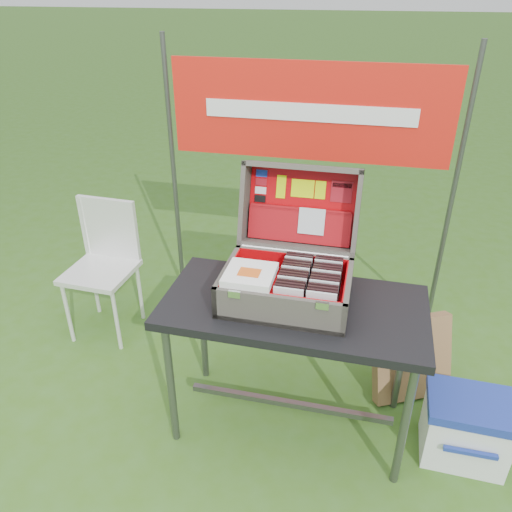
% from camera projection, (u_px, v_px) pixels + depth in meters
% --- Properties ---
extents(ground, '(80.00, 80.00, 0.00)m').
position_uv_depth(ground, '(265.00, 422.00, 2.51)').
color(ground, '#376118').
rests_on(ground, ground).
extents(table, '(1.15, 0.58, 0.72)m').
position_uv_depth(table, '(291.00, 366.00, 2.35)').
color(table, black).
rests_on(table, ground).
extents(table_top, '(1.15, 0.58, 0.04)m').
position_uv_depth(table_top, '(294.00, 307.00, 2.18)').
color(table_top, black).
rests_on(table_top, ground).
extents(table_leg_fl, '(0.04, 0.04, 0.68)m').
position_uv_depth(table_leg_fl, '(171.00, 385.00, 2.27)').
color(table_leg_fl, '#59595B').
rests_on(table_leg_fl, ground).
extents(table_leg_fr, '(0.04, 0.04, 0.68)m').
position_uv_depth(table_leg_fr, '(404.00, 426.00, 2.06)').
color(table_leg_fr, '#59595B').
rests_on(table_leg_fr, ground).
extents(table_leg_bl, '(0.04, 0.04, 0.68)m').
position_uv_depth(table_leg_bl, '(203.00, 326.00, 2.65)').
color(table_leg_bl, '#59595B').
rests_on(table_leg_bl, ground).
extents(table_leg_br, '(0.04, 0.04, 0.68)m').
position_uv_depth(table_leg_br, '(402.00, 355.00, 2.44)').
color(table_leg_br, '#59595B').
rests_on(table_leg_br, ground).
extents(table_brace, '(1.00, 0.03, 0.03)m').
position_uv_depth(table_brace, '(289.00, 403.00, 2.46)').
color(table_brace, '#59595B').
rests_on(table_brace, ground).
extents(suitcase, '(0.55, 0.55, 0.50)m').
position_uv_depth(suitcase, '(290.00, 245.00, 2.11)').
color(suitcase, '#544F47').
rests_on(suitcase, table).
extents(suitcase_base_bottom, '(0.55, 0.39, 0.02)m').
position_uv_depth(suitcase_base_bottom, '(286.00, 299.00, 2.18)').
color(suitcase_base_bottom, '#544F47').
rests_on(suitcase_base_bottom, table_top).
extents(suitcase_base_wall_front, '(0.55, 0.02, 0.15)m').
position_uv_depth(suitcase_base_wall_front, '(278.00, 312.00, 1.99)').
color(suitcase_base_wall_front, '#544F47').
rests_on(suitcase_base_wall_front, table_top).
extents(suitcase_base_wall_back, '(0.55, 0.02, 0.15)m').
position_uv_depth(suitcase_base_wall_back, '(293.00, 267.00, 2.30)').
color(suitcase_base_wall_back, '#544F47').
rests_on(suitcase_base_wall_back, table_top).
extents(suitcase_base_wall_left, '(0.02, 0.39, 0.15)m').
position_uv_depth(suitcase_base_wall_left, '(227.00, 280.00, 2.20)').
color(suitcase_base_wall_left, '#544F47').
rests_on(suitcase_base_wall_left, table_top).
extents(suitcase_base_wall_right, '(0.02, 0.39, 0.15)m').
position_uv_depth(suitcase_base_wall_right, '(347.00, 295.00, 2.09)').
color(suitcase_base_wall_right, '#544F47').
rests_on(suitcase_base_wall_right, table_top).
extents(suitcase_liner_floor, '(0.50, 0.35, 0.01)m').
position_uv_depth(suitcase_liner_floor, '(286.00, 297.00, 2.17)').
color(suitcase_liner_floor, '#C8000B').
rests_on(suitcase_liner_floor, suitcase_base_bottom).
extents(suitcase_latch_left, '(0.05, 0.01, 0.03)m').
position_uv_depth(suitcase_latch_left, '(234.00, 294.00, 1.99)').
color(suitcase_latch_left, silver).
rests_on(suitcase_latch_left, suitcase_base_wall_front).
extents(suitcase_latch_right, '(0.05, 0.01, 0.03)m').
position_uv_depth(suitcase_latch_right, '(322.00, 306.00, 1.92)').
color(suitcase_latch_right, silver).
rests_on(suitcase_latch_right, suitcase_base_wall_front).
extents(suitcase_hinge, '(0.49, 0.02, 0.02)m').
position_uv_depth(suitcase_hinge, '(294.00, 252.00, 2.28)').
color(suitcase_hinge, silver).
rests_on(suitcase_hinge, suitcase_base_wall_back).
extents(suitcase_lid_back, '(0.55, 0.13, 0.38)m').
position_uv_depth(suitcase_lid_back, '(302.00, 206.00, 2.36)').
color(suitcase_lid_back, '#544F47').
rests_on(suitcase_lid_back, suitcase_base_wall_back).
extents(suitcase_lid_rim_far, '(0.55, 0.15, 0.06)m').
position_uv_depth(suitcase_lid_rim_far, '(303.00, 167.00, 2.26)').
color(suitcase_lid_rim_far, '#544F47').
rests_on(suitcase_lid_rim_far, suitcase_lid_back).
extents(suitcase_lid_rim_near, '(0.55, 0.15, 0.06)m').
position_uv_depth(suitcase_lid_rim_near, '(297.00, 246.00, 2.35)').
color(suitcase_lid_rim_near, '#544F47').
rests_on(suitcase_lid_rim_near, suitcase_lid_back).
extents(suitcase_lid_rim_left, '(0.02, 0.25, 0.42)m').
position_uv_depth(suitcase_lid_rim_left, '(245.00, 202.00, 2.36)').
color(suitcase_lid_rim_left, '#544F47').
rests_on(suitcase_lid_rim_left, suitcase_lid_back).
extents(suitcase_lid_rim_right, '(0.02, 0.25, 0.42)m').
position_uv_depth(suitcase_lid_rim_right, '(357.00, 213.00, 2.25)').
color(suitcase_lid_rim_right, '#544F47').
rests_on(suitcase_lid_rim_right, suitcase_lid_back).
extents(suitcase_lid_liner, '(0.50, 0.10, 0.33)m').
position_uv_depth(suitcase_lid_liner, '(301.00, 206.00, 2.35)').
color(suitcase_lid_liner, '#C8000B').
rests_on(suitcase_lid_liner, suitcase_lid_back).
extents(suitcase_liner_wall_front, '(0.50, 0.01, 0.12)m').
position_uv_depth(suitcase_liner_wall_front, '(278.00, 307.00, 2.00)').
color(suitcase_liner_wall_front, '#C8000B').
rests_on(suitcase_liner_wall_front, suitcase_base_bottom).
extents(suitcase_liner_wall_back, '(0.50, 0.01, 0.12)m').
position_uv_depth(suitcase_liner_wall_back, '(293.00, 266.00, 2.29)').
color(suitcase_liner_wall_back, '#C8000B').
rests_on(suitcase_liner_wall_back, suitcase_base_bottom).
extents(suitcase_liner_wall_left, '(0.01, 0.35, 0.12)m').
position_uv_depth(suitcase_liner_wall_left, '(230.00, 278.00, 2.19)').
color(suitcase_liner_wall_left, '#C8000B').
rests_on(suitcase_liner_wall_left, suitcase_base_bottom).
extents(suitcase_liner_wall_right, '(0.01, 0.35, 0.12)m').
position_uv_depth(suitcase_liner_wall_right, '(344.00, 293.00, 2.09)').
color(suitcase_liner_wall_right, '#C8000B').
rests_on(suitcase_liner_wall_right, suitcase_base_bottom).
extents(suitcase_lid_pocket, '(0.48, 0.07, 0.16)m').
position_uv_depth(suitcase_lid_pocket, '(299.00, 226.00, 2.35)').
color(suitcase_lid_pocket, maroon).
rests_on(suitcase_lid_pocket, suitcase_lid_liner).
extents(suitcase_pocket_edge, '(0.47, 0.02, 0.02)m').
position_uv_depth(suitcase_pocket_edge, '(300.00, 209.00, 2.33)').
color(suitcase_pocket_edge, maroon).
rests_on(suitcase_pocket_edge, suitcase_lid_pocket).
extents(suitcase_pocket_cd, '(0.12, 0.04, 0.12)m').
position_uv_depth(suitcase_pocket_cd, '(312.00, 221.00, 2.32)').
color(suitcase_pocket_cd, silver).
rests_on(suitcase_pocket_cd, suitcase_lid_pocket).
extents(lid_sticker_cc_a, '(0.05, 0.01, 0.03)m').
position_uv_depth(lid_sticker_cc_a, '(262.00, 173.00, 2.35)').
color(lid_sticker_cc_a, '#1933B2').
rests_on(lid_sticker_cc_a, suitcase_lid_liner).
extents(lid_sticker_cc_b, '(0.05, 0.01, 0.03)m').
position_uv_depth(lid_sticker_cc_b, '(261.00, 182.00, 2.36)').
color(lid_sticker_cc_b, maroon).
rests_on(lid_sticker_cc_b, suitcase_lid_liner).
extents(lid_sticker_cc_c, '(0.05, 0.01, 0.03)m').
position_uv_depth(lid_sticker_cc_c, '(261.00, 190.00, 2.37)').
color(lid_sticker_cc_c, white).
rests_on(lid_sticker_cc_c, suitcase_lid_liner).
extents(lid_sticker_cc_d, '(0.05, 0.01, 0.03)m').
position_uv_depth(lid_sticker_cc_d, '(260.00, 199.00, 2.38)').
color(lid_sticker_cc_d, black).
rests_on(lid_sticker_cc_d, suitcase_lid_liner).
extents(lid_card_neon_tall, '(0.04, 0.03, 0.10)m').
position_uv_depth(lid_card_neon_tall, '(281.00, 187.00, 2.35)').
color(lid_card_neon_tall, '#CDEA03').
rests_on(lid_card_neon_tall, suitcase_lid_liner).
extents(lid_card_neon_main, '(0.11, 0.03, 0.08)m').
position_uv_depth(lid_card_neon_main, '(303.00, 189.00, 2.33)').
color(lid_card_neon_main, '#CDEA03').
rests_on(lid_card_neon_main, suitcase_lid_liner).
extents(lid_card_neon_small, '(0.05, 0.03, 0.08)m').
position_uv_depth(lid_card_neon_small, '(320.00, 190.00, 2.31)').
color(lid_card_neon_small, '#CDEA03').
rests_on(lid_card_neon_small, suitcase_lid_liner).
extents(lid_sticker_band, '(0.10, 0.03, 0.09)m').
position_uv_depth(lid_sticker_band, '(342.00, 192.00, 2.29)').
color(lid_sticker_band, maroon).
rests_on(lid_sticker_band, suitcase_lid_liner).
extents(lid_sticker_band_bar, '(0.09, 0.01, 0.02)m').
position_uv_depth(lid_sticker_band_bar, '(342.00, 185.00, 2.28)').
color(lid_sticker_band_bar, black).
rests_on(lid_sticker_band_bar, suitcase_lid_liner).
extents(cd_left_0, '(0.12, 0.01, 0.14)m').
position_uv_depth(cd_left_0, '(288.00, 303.00, 2.00)').
color(cd_left_0, silver).
rests_on(cd_left_0, suitcase_liner_floor).
extents(cd_left_1, '(0.12, 0.01, 0.14)m').
position_uv_depth(cd_left_1, '(289.00, 300.00, 2.02)').
color(cd_left_1, black).
rests_on(cd_left_1, suitcase_liner_floor).
extents(cd_left_2, '(0.12, 0.01, 0.14)m').
position_uv_depth(cd_left_2, '(290.00, 297.00, 2.04)').
color(cd_left_2, black).
rests_on(cd_left_2, suitcase_liner_floor).
extents(cd_left_3, '(0.12, 0.01, 0.14)m').
position_uv_depth(cd_left_3, '(291.00, 294.00, 2.06)').
color(cd_left_3, black).
rests_on(cd_left_3, suitcase_liner_floor).
extents(cd_left_4, '(0.12, 0.01, 0.14)m').
position_uv_depth(cd_left_4, '(291.00, 292.00, 2.08)').
color(cd_left_4, silver).
rests_on(cd_left_4, suitcase_liner_floor).
extents(cd_left_5, '(0.12, 0.01, 0.14)m').
position_uv_depth(cd_left_5, '(292.00, 289.00, 2.09)').
color(cd_left_5, black).
rests_on(cd_left_5, suitcase_liner_floor).
extents(cd_left_6, '(0.12, 0.01, 0.14)m').
position_uv_depth(cd_left_6, '(293.00, 286.00, 2.11)').
color(cd_left_6, black).
rests_on(cd_left_6, suitcase_liner_floor).
extents(cd_left_7, '(0.12, 0.01, 0.14)m').
position_uv_depth(cd_left_7, '(294.00, 284.00, 2.13)').
color(cd_left_7, black).
rests_on(cd_left_7, suitcase_liner_floor).
extents(cd_left_8, '(0.12, 0.01, 0.14)m').
position_uv_depth(cd_left_8, '(295.00, 281.00, 2.15)').
color(cd_left_8, silver).
rests_on(cd_left_8, suitcase_liner_floor).
extents(cd_left_9, '(0.12, 0.01, 0.14)m').
position_uv_depth(cd_left_9, '(296.00, 278.00, 2.17)').
color(cd_left_9, black).
rests_on(cd_left_9, suitcase_liner_floor).
extents(cd_left_10, '(0.12, 0.01, 0.14)m').
position_uv_depth(cd_left_10, '(296.00, 276.00, 2.19)').
color(cd_left_10, black).
rests_on(cd_left_10, suitcase_liner_floor).
extents(cd_left_11, '(0.12, 0.01, 0.14)m').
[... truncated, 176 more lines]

